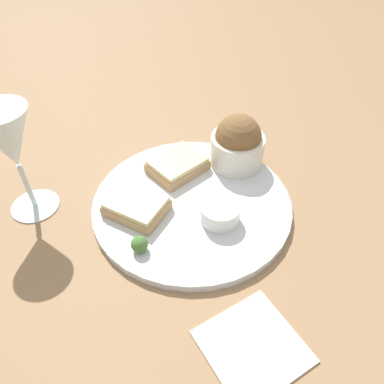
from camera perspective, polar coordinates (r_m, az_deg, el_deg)
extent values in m
plane|color=#93704C|center=(0.63, 0.00, -2.22)|extent=(4.00, 4.00, 0.00)
cylinder|color=silver|center=(0.63, 0.00, -1.78)|extent=(0.33, 0.33, 0.01)
cylinder|color=silver|center=(0.68, 6.85, 6.36)|extent=(0.10, 0.10, 0.06)
sphere|color=brown|center=(0.67, 7.05, 8.30)|extent=(0.08, 0.08, 0.08)
cylinder|color=white|center=(0.58, 4.27, -3.19)|extent=(0.06, 0.06, 0.03)
cylinder|color=beige|center=(0.58, 4.32, -2.46)|extent=(0.05, 0.05, 0.01)
cube|color=tan|center=(0.67, -2.22, 3.88)|extent=(0.12, 0.11, 0.02)
cube|color=beige|center=(0.67, -2.25, 4.74)|extent=(0.11, 0.11, 0.01)
cube|color=tan|center=(0.60, -8.45, -2.40)|extent=(0.12, 0.11, 0.02)
cube|color=beige|center=(0.60, -8.58, -1.54)|extent=(0.11, 0.11, 0.01)
cylinder|color=silver|center=(0.68, -22.76, -1.87)|extent=(0.08, 0.08, 0.01)
cylinder|color=silver|center=(0.66, -23.82, 0.90)|extent=(0.01, 0.01, 0.09)
cone|color=silver|center=(0.60, -26.26, 7.24)|extent=(0.08, 0.08, 0.10)
sphere|color=#477533|center=(0.55, -8.04, -7.90)|extent=(0.03, 0.03, 0.03)
cube|color=beige|center=(0.50, 9.25, -22.12)|extent=(0.15, 0.15, 0.01)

